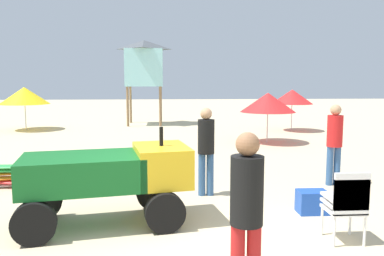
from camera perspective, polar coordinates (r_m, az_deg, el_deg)
ground at (r=5.52m, az=-1.86°, el=-16.86°), size 80.00×80.00×0.00m
utility_cart at (r=6.21m, az=-11.82°, el=-6.63°), size 2.73×1.70×1.50m
stacked_plastic_chairs at (r=5.82m, az=21.53°, el=-9.75°), size 0.48×0.48×1.02m
lifeguard_near_left at (r=7.55m, az=2.05°, el=-2.54°), size 0.32×0.32×1.70m
lifeguard_near_center at (r=3.90m, az=7.90°, el=-11.40°), size 0.32×0.32×1.74m
lifeguard_far_right at (r=8.82m, az=19.94°, el=-1.52°), size 0.32×0.32×1.72m
lifeguard_tower at (r=19.81m, az=-6.92°, el=9.30°), size 1.98×1.98×4.16m
beach_umbrella_left at (r=17.68m, az=14.30°, el=4.42°), size 1.79×1.79×1.81m
beach_umbrella_mid at (r=18.97m, az=-23.10°, el=4.34°), size 2.15×2.15×1.91m
beach_umbrella_far at (r=14.13m, az=10.93°, el=3.67°), size 1.94×1.94×1.78m
cooler_box at (r=7.03m, az=17.01°, el=-10.19°), size 0.49×0.35×0.38m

